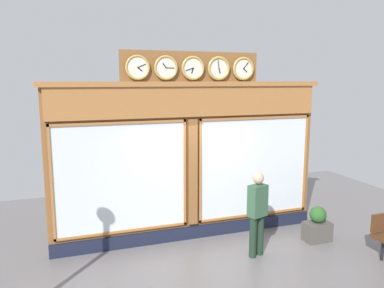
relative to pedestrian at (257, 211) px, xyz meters
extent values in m
cube|color=brown|center=(0.92, -1.36, 0.72)|extent=(5.88, 0.30, 3.30)
cube|color=#191E33|center=(0.92, -1.19, -0.79)|extent=(5.88, 0.08, 0.28)
cube|color=#A56936|center=(0.92, -1.17, 2.06)|extent=(5.77, 0.08, 0.62)
cube|color=#A56936|center=(0.92, -1.19, 2.42)|extent=(6.00, 0.20, 0.10)
cube|color=silver|center=(-0.58, -1.19, 0.56)|extent=(2.59, 0.02, 2.18)
cube|color=#A56936|center=(-0.58, -1.17, 1.67)|extent=(2.69, 0.04, 0.05)
cube|color=#A56936|center=(-0.58, -1.17, -0.56)|extent=(2.69, 0.04, 0.05)
cube|color=#A56936|center=(-1.90, -1.17, 0.56)|extent=(0.05, 0.04, 2.28)
cube|color=#A56936|center=(0.75, -1.17, 0.56)|extent=(0.05, 0.04, 2.28)
cube|color=silver|center=(2.42, -1.19, 0.56)|extent=(2.59, 0.02, 2.18)
cube|color=#A56936|center=(2.42, -1.17, 1.67)|extent=(2.69, 0.04, 0.05)
cube|color=#A56936|center=(2.42, -1.17, -0.56)|extent=(2.69, 0.04, 0.05)
cube|color=#A56936|center=(3.74, -1.17, 0.56)|extent=(0.05, 0.04, 2.28)
cube|color=#A56936|center=(1.10, -1.17, 0.56)|extent=(0.05, 0.04, 2.28)
cube|color=brown|center=(0.92, -1.18, 0.56)|extent=(0.20, 0.10, 2.28)
cube|color=brown|center=(0.92, -1.23, 2.73)|extent=(2.94, 0.06, 0.67)
cylinder|color=silver|center=(-0.21, -1.15, 2.73)|extent=(0.40, 0.02, 0.40)
torus|color=#B79347|center=(-0.21, -1.15, 2.73)|extent=(0.49, 0.06, 0.49)
cube|color=black|center=(-0.25, -1.13, 2.70)|extent=(0.09, 0.01, 0.09)
cube|color=black|center=(-0.26, -1.13, 2.80)|extent=(0.12, 0.01, 0.14)
sphere|color=black|center=(-0.21, -1.13, 2.73)|extent=(0.02, 0.02, 0.02)
cylinder|color=silver|center=(0.36, -1.15, 2.73)|extent=(0.40, 0.02, 0.40)
torus|color=#B79347|center=(0.36, -1.15, 2.73)|extent=(0.50, 0.06, 0.50)
cube|color=black|center=(0.34, -1.13, 2.68)|extent=(0.04, 0.01, 0.11)
cube|color=black|center=(0.37, -1.13, 2.82)|extent=(0.03, 0.01, 0.17)
sphere|color=black|center=(0.36, -1.13, 2.73)|extent=(0.02, 0.02, 0.02)
cylinder|color=silver|center=(0.92, -1.15, 2.73)|extent=(0.40, 0.02, 0.40)
torus|color=#B79347|center=(0.92, -1.15, 2.73)|extent=(0.49, 0.05, 0.49)
cube|color=black|center=(0.94, -1.13, 2.68)|extent=(0.05, 0.01, 0.11)
cube|color=black|center=(1.00, -1.13, 2.71)|extent=(0.16, 0.01, 0.06)
sphere|color=black|center=(0.92, -1.13, 2.73)|extent=(0.02, 0.02, 0.02)
cylinder|color=silver|center=(1.49, -1.15, 2.73)|extent=(0.40, 0.02, 0.40)
torus|color=#B79347|center=(1.49, -1.15, 2.73)|extent=(0.49, 0.05, 0.49)
cube|color=black|center=(1.52, -1.13, 2.78)|extent=(0.08, 0.01, 0.10)
cube|color=black|center=(1.40, -1.13, 2.73)|extent=(0.17, 0.01, 0.02)
sphere|color=black|center=(1.49, -1.13, 2.73)|extent=(0.02, 0.02, 0.02)
cylinder|color=silver|center=(2.05, -1.15, 2.73)|extent=(0.40, 0.02, 0.40)
torus|color=#B79347|center=(2.05, -1.15, 2.73)|extent=(0.48, 0.05, 0.48)
cube|color=black|center=(2.01, -1.13, 2.70)|extent=(0.10, 0.01, 0.08)
cube|color=black|center=(1.97, -1.13, 2.77)|extent=(0.16, 0.01, 0.08)
sphere|color=black|center=(2.05, -1.13, 2.73)|extent=(0.02, 0.02, 0.02)
cylinder|color=#1C2F21|center=(0.10, 0.03, -0.52)|extent=(0.14, 0.14, 0.82)
cylinder|color=#1C2F21|center=(-0.10, -0.03, -0.52)|extent=(0.14, 0.14, 0.82)
cube|color=#33563D|center=(0.00, 0.00, 0.20)|extent=(0.41, 0.32, 0.62)
sphere|color=tan|center=(0.00, 0.00, 0.65)|extent=(0.22, 0.22, 0.22)
cube|color=#4C4742|center=(-1.58, -0.20, -0.72)|extent=(0.56, 0.36, 0.41)
sphere|color=#285623|center=(-1.58, -0.20, -0.34)|extent=(0.35, 0.35, 0.35)
cylinder|color=black|center=(-2.20, 0.97, -0.71)|extent=(0.06, 0.06, 0.45)
camera|label=1|loc=(3.49, 6.19, 2.49)|focal=35.35mm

